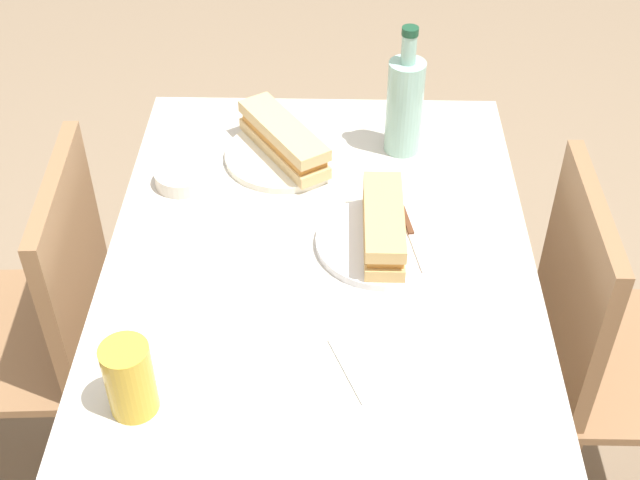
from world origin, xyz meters
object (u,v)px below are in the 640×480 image
Objects in this scene: chair_far at (610,347)px; chair_near at (38,324)px; plate_near at (284,155)px; water_bottle at (405,104)px; knife_far at (411,234)px; plate_far at (382,242)px; baguette_sandwich_far at (383,225)px; baguette_sandwich_near at (284,139)px; beer_glass at (129,379)px; dining_table at (320,299)px; olive_bowl at (182,177)px; knife_near at (305,140)px.

chair_near is at bearing -91.83° from chair_far.
water_bottle is (-0.04, 0.24, 0.10)m from plate_near.
plate_far is at bearing -77.81° from knife_far.
water_bottle is (-0.31, 0.05, 0.06)m from baguette_sandwich_far.
chair_far reaches higher than plate_near.
baguette_sandwich_near is 0.33m from plate_far.
water_bottle reaches higher than chair_near.
beer_glass is at bearing 37.89° from chair_near.
chair_near is 6.80× the size of beer_glass.
plate_far is at bearing 122.01° from baguette_sandwich_far.
chair_far reaches higher than plate_far.
plate_far is at bearing -9.17° from water_bottle.
baguette_sandwich_far is (-0.01, 0.11, 0.18)m from dining_table.
plate_near is 1.07× the size of baguette_sandwich_far.
beer_glass is 0.56m from olive_bowl.
beer_glass is (0.36, -0.27, 0.19)m from dining_table.
knife_far is (0.26, 0.25, 0.01)m from plate_near.
knife_near is 0.27m from olive_bowl.
water_bottle is 0.81m from beer_glass.
plate_near is at bearing -163.83° from dining_table.
chair_near is at bearing -64.29° from plate_near.
beer_glass reaches higher than knife_near.
knife_far is 0.47m from olive_bowl.
chair_far is at bearing 77.55° from olive_bowl.
chair_far reaches higher than baguette_sandwich_near.
beer_glass is at bearing 0.82° from olive_bowl.
dining_table is 8.01× the size of beer_glass.
chair_far reaches higher than knife_far.
knife_far is (-0.02, -0.42, 0.27)m from chair_far.
baguette_sandwich_near is (-0.28, -0.08, 0.18)m from dining_table.
olive_bowl is (0.09, -0.20, 0.01)m from plate_near.
chair_near is 5.19× the size of knife_near.
water_bottle is at bearing -127.37° from chair_far.
plate_near is at bearing -80.46° from water_bottle.
beer_glass reaches higher than plate_far.
plate_near and plate_far have the same top height.
chair_far is 3.46× the size of baguette_sandwich_near.
chair_near is 3.79× the size of baguette_sandwich_far.
baguette_sandwich_far is at bearing 36.00° from baguette_sandwich_near.
beer_glass reaches higher than chair_near.
plate_near is at bearing -144.00° from baguette_sandwich_far.
olive_bowl is at bearing 116.65° from chair_near.
water_bottle is at bearing 170.83° from plate_far.
beer_glass is 1.17× the size of olive_bowl.
plate_far is 1.07× the size of baguette_sandwich_far.
baguette_sandwich_far reaches higher than knife_far.
chair_near is 0.74m from plate_far.
baguette_sandwich_near reaches higher than knife_far.
knife_far reaches higher than dining_table.
plate_near is 0.27m from water_bottle.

